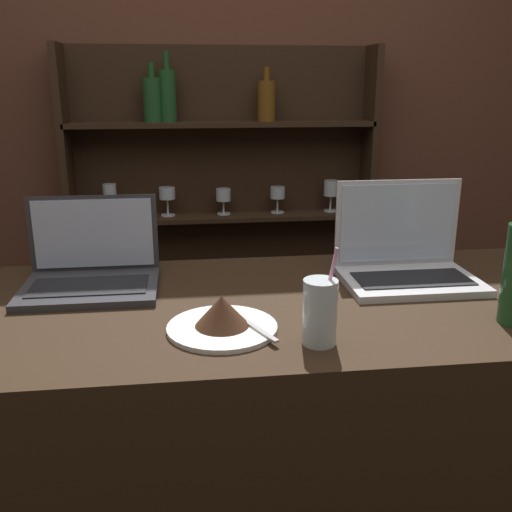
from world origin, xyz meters
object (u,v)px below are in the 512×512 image
at_px(laptop_near, 91,270).
at_px(cake_plate, 222,318).
at_px(laptop_far, 405,259).
at_px(water_glass, 320,312).

bearing_deg(laptop_near, cake_plate, -44.87).
distance_m(laptop_near, laptop_far, 0.79).
relative_size(cake_plate, water_glass, 1.18).
distance_m(laptop_near, water_glass, 0.62).
height_order(laptop_near, cake_plate, laptop_near).
xyz_separation_m(laptop_near, water_glass, (0.48, -0.38, 0.02)).
bearing_deg(water_glass, laptop_far, 48.31).
relative_size(laptop_near, laptop_far, 0.97).
height_order(cake_plate, water_glass, water_glass).
height_order(laptop_far, water_glass, laptop_far).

